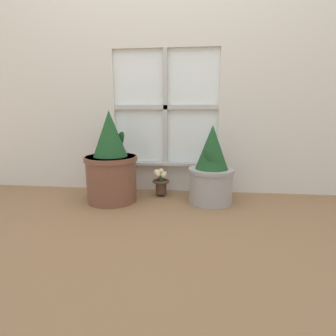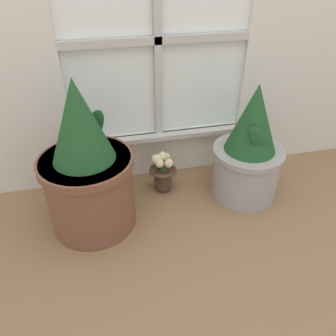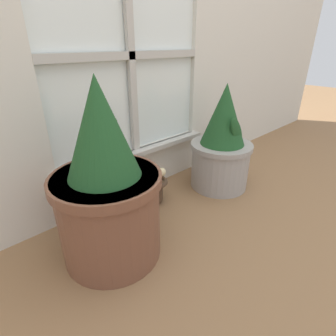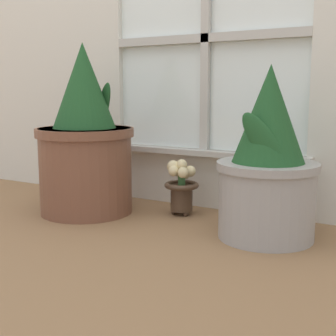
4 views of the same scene
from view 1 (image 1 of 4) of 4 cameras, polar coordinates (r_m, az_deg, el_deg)
ground_plane at (r=1.74m, az=-3.12°, el=-11.14°), size 10.00×10.00×0.00m
wall_with_window at (r=2.35m, az=-0.54°, el=26.55°), size 4.40×0.10×2.50m
potted_plant_left at (r=2.05m, az=-12.29°, el=0.75°), size 0.40×0.40×0.70m
potted_plant_right at (r=2.01m, az=9.42°, el=-0.45°), size 0.35×0.35×0.59m
flower_vase at (r=2.17m, az=-1.57°, el=-2.90°), size 0.14×0.14×0.23m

